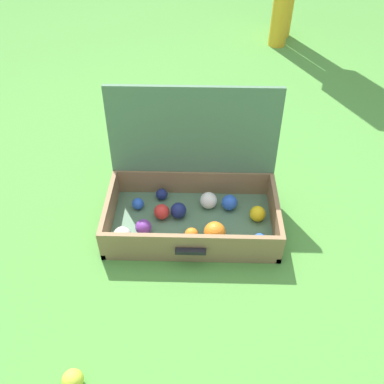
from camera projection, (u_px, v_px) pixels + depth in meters
ground_plane at (186, 233)px, 1.61m from camera, size 16.00×16.00×0.00m
open_suitcase at (192, 197)px, 1.60m from camera, size 0.66×0.43×0.50m
stray_ball_on_grass at (73, 380)px, 1.17m from camera, size 0.06×0.06×0.06m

